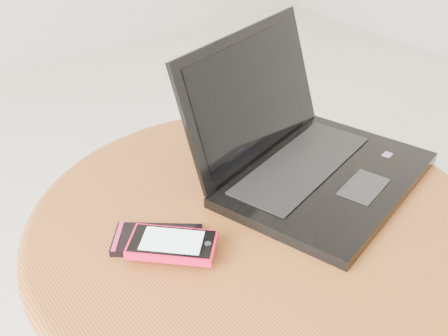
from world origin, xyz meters
TOP-DOWN VIEW (x-y plane):
  - table at (0.03, -0.01)m, footprint 0.65×0.65m
  - laptop at (0.15, 0.03)m, footprint 0.38×0.36m
  - phone_black at (-0.11, 0.02)m, footprint 0.13×0.12m
  - phone_pink at (-0.11, -0.01)m, footprint 0.12×0.12m

SIDE VIEW (x-z plane):
  - table at x=0.03m, z-range 0.15..0.66m
  - phone_black at x=-0.11m, z-range 0.51..0.52m
  - phone_pink at x=-0.11m, z-range 0.52..0.54m
  - laptop at x=0.15m, z-range 0.45..0.65m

